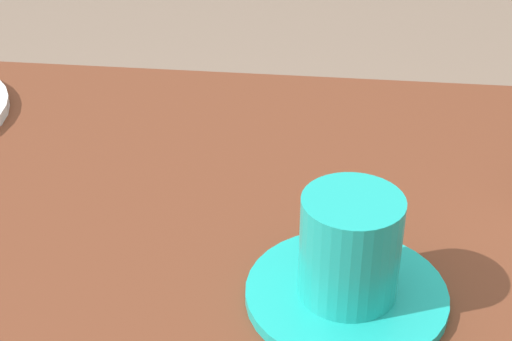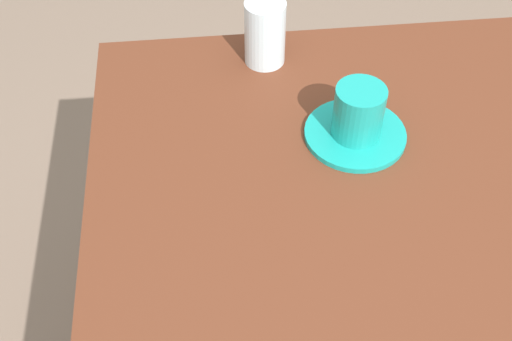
{
  "view_description": "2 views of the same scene",
  "coord_description": "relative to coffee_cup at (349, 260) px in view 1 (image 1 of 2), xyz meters",
  "views": [
    {
      "loc": [
        0.19,
        -0.43,
        1.13
      ],
      "look_at": [
        0.13,
        0.11,
        0.79
      ],
      "focal_mm": 54.8,
      "sensor_mm": 36.0,
      "label": 1
    },
    {
      "loc": [
        -0.43,
        0.21,
        1.4
      ],
      "look_at": [
        0.12,
        0.15,
        0.79
      ],
      "focal_mm": 45.68,
      "sensor_mm": 36.0,
      "label": 2
    }
  ],
  "objects": [
    {
      "name": "coffee_cup",
      "position": [
        0.0,
        0.0,
        0.0
      ],
      "size": [
        0.14,
        0.14,
        0.08
      ],
      "color": "teal",
      "rests_on": "table"
    }
  ]
}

